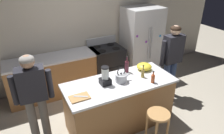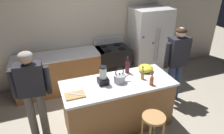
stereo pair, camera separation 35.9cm
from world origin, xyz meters
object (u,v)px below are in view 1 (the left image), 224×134
at_px(bar_stool, 158,120).
at_px(bottle_cooking_sauce, 153,78).
at_px(tea_kettle, 121,77).
at_px(bottle_vinegar, 143,73).
at_px(mixing_bowl, 144,67).
at_px(person_by_island_left, 34,94).
at_px(bottle_wine, 127,66).
at_px(chef_knife, 81,96).
at_px(kitchen_island, 120,103).
at_px(cutting_board, 80,97).
at_px(refrigerator, 141,42).
at_px(blender_appliance, 105,77).
at_px(stove_range, 107,64).
at_px(person_by_sink_right, 172,56).

relative_size(bar_stool, bottle_cooking_sauce, 2.96).
bearing_deg(tea_kettle, bottle_vinegar, -5.44).
xyz_separation_m(bar_stool, mixing_bowl, (0.33, 0.90, 0.47)).
relative_size(person_by_island_left, mixing_bowl, 5.71).
bearing_deg(bottle_wine, bar_stool, -89.00).
relative_size(tea_kettle, chef_knife, 1.25).
bearing_deg(kitchen_island, bottle_wine, 42.75).
bearing_deg(bottle_cooking_sauce, chef_knife, 174.06).
distance_m(bottle_wine, cutting_board, 1.12).
xyz_separation_m(refrigerator, cutting_board, (-2.21, -1.63, 0.03)).
distance_m(bottle_vinegar, cutting_board, 1.21).
height_order(bottle_cooking_sauce, tea_kettle, tea_kettle).
height_order(blender_appliance, tea_kettle, blender_appliance).
bearing_deg(tea_kettle, bottle_cooking_sauce, -30.31).
bearing_deg(chef_knife, refrigerator, 66.70).
height_order(stove_range, bar_stool, stove_range).
xyz_separation_m(bar_stool, cutting_board, (-1.06, 0.57, 0.41)).
bearing_deg(mixing_bowl, blender_appliance, -170.98).
relative_size(person_by_sink_right, cutting_board, 5.42).
xyz_separation_m(bar_stool, tea_kettle, (-0.27, 0.71, 0.48)).
relative_size(kitchen_island, refrigerator, 1.08).
bearing_deg(bottle_cooking_sauce, tea_kettle, 149.69).
distance_m(bar_stool, blender_appliance, 1.08).
bearing_deg(person_by_sink_right, bottle_wine, -176.79).
height_order(refrigerator, blender_appliance, refrigerator).
xyz_separation_m(blender_appliance, tea_kettle, (0.28, -0.05, -0.06)).
bearing_deg(bottle_cooking_sauce, person_by_sink_right, 32.12).
xyz_separation_m(kitchen_island, bottle_vinegar, (0.44, -0.03, 0.54)).
relative_size(refrigerator, cutting_board, 5.91).
relative_size(bottle_vinegar, bottle_cooking_sauce, 1.09).
relative_size(person_by_sink_right, bottle_vinegar, 6.89).
height_order(bar_stool, tea_kettle, tea_kettle).
height_order(stove_range, cutting_board, stove_range).
height_order(stove_range, person_by_sink_right, person_by_sink_right).
height_order(person_by_sink_right, bottle_cooking_sauce, person_by_sink_right).
relative_size(person_by_sink_right, bar_stool, 2.54).
relative_size(blender_appliance, chef_knife, 1.46).
bearing_deg(bottle_wine, bottle_cooking_sauce, -68.88).
bearing_deg(person_by_sink_right, mixing_bowl, -170.56).
xyz_separation_m(tea_kettle, cutting_board, (-0.79, -0.14, -0.07)).
height_order(kitchen_island, person_by_sink_right, person_by_sink_right).
distance_m(bottle_vinegar, chef_knife, 1.19).
height_order(bar_stool, bottle_vinegar, bottle_vinegar).
bearing_deg(bar_stool, cutting_board, 151.72).
xyz_separation_m(stove_range, mixing_bowl, (0.16, -1.33, 0.50)).
height_order(mixing_bowl, cutting_board, mixing_bowl).
bearing_deg(person_by_island_left, refrigerator, 24.84).
distance_m(kitchen_island, bottle_cooking_sauce, 0.76).
bearing_deg(person_by_island_left, stove_range, 35.84).
relative_size(kitchen_island, chef_knife, 8.70).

